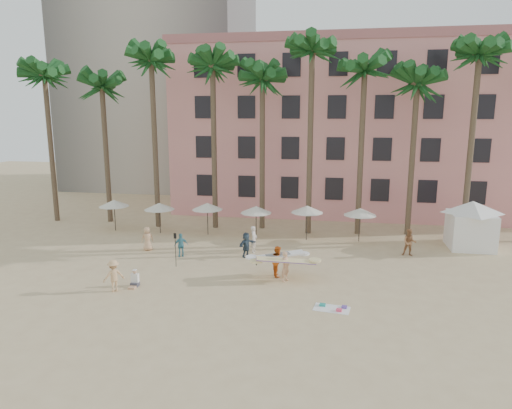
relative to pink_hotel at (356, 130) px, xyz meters
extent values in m
plane|color=#D1B789|center=(-7.00, -26.00, -8.00)|extent=(120.00, 120.00, 0.00)
cube|color=pink|center=(0.00, 0.00, 0.00)|extent=(35.00, 14.00, 16.00)
cylinder|color=brown|center=(-27.00, -11.00, -1.50)|extent=(0.44, 0.44, 13.00)
cylinder|color=brown|center=(-22.00, -10.50, -2.00)|extent=(0.44, 0.44, 12.00)
cylinder|color=brown|center=(-17.00, -11.50, -1.00)|extent=(0.44, 0.44, 14.00)
cylinder|color=brown|center=(-12.00, -11.00, -1.25)|extent=(0.44, 0.44, 13.50)
cylinder|color=brown|center=(-8.00, -10.50, -1.75)|extent=(0.44, 0.44, 12.50)
cylinder|color=brown|center=(-4.00, -11.50, -0.75)|extent=(0.44, 0.44, 14.50)
cylinder|color=brown|center=(0.00, -11.00, -1.50)|extent=(0.44, 0.44, 13.00)
cylinder|color=brown|center=(4.00, -10.50, -2.00)|extent=(0.44, 0.44, 12.00)
cylinder|color=brown|center=(8.00, -11.50, -1.00)|extent=(0.44, 0.44, 14.00)
cylinder|color=#332B23|center=(-20.00, -13.50, -6.75)|extent=(0.07, 0.07, 2.50)
cone|color=silver|center=(-20.00, -13.50, -5.65)|extent=(2.50, 2.50, 0.55)
cylinder|color=#332B23|center=(-16.00, -13.60, -6.80)|extent=(0.07, 0.07, 2.40)
cone|color=silver|center=(-16.00, -13.60, -5.75)|extent=(2.50, 2.50, 0.55)
cylinder|color=#332B23|center=(-12.00, -13.40, -6.75)|extent=(0.07, 0.07, 2.50)
cone|color=silver|center=(-12.00, -13.40, -5.65)|extent=(2.50, 2.50, 0.55)
cylinder|color=#332B23|center=(-8.00, -13.50, -6.80)|extent=(0.07, 0.07, 2.40)
cone|color=silver|center=(-8.00, -13.50, -5.75)|extent=(2.50, 2.50, 0.55)
cylinder|color=#332B23|center=(-4.00, -13.60, -6.70)|extent=(0.07, 0.07, 2.60)
cone|color=silver|center=(-4.00, -13.60, -5.55)|extent=(2.50, 2.50, 0.55)
cylinder|color=#332B23|center=(0.00, -13.40, -6.75)|extent=(0.07, 0.07, 2.50)
cone|color=silver|center=(0.00, -13.40, -5.65)|extent=(2.50, 2.50, 0.55)
cube|color=white|center=(7.90, -13.70, -6.70)|extent=(3.03, 3.03, 2.60)
cone|color=white|center=(7.90, -13.70, -4.95)|extent=(4.54, 4.54, 0.90)
cube|color=white|center=(-1.93, -26.14, -7.99)|extent=(1.92, 1.24, 0.02)
cube|color=teal|center=(-2.40, -25.87, -7.93)|extent=(0.33, 0.29, 0.10)
cube|color=#FD466D|center=(-1.56, -26.39, -7.92)|extent=(0.31, 0.26, 0.12)
cube|color=#6245A6|center=(-1.29, -25.93, -7.94)|extent=(0.30, 0.33, 0.08)
imported|color=tan|center=(-4.66, -22.68, -7.10)|extent=(0.70, 0.79, 1.81)
cube|color=#FAE49C|center=(-4.66, -22.68, -6.73)|extent=(3.52, 1.50, 0.40)
imported|color=#D65B16|center=(-5.22, -21.89, -7.07)|extent=(0.94, 1.07, 1.87)
cube|color=white|center=(-5.22, -21.89, -6.69)|extent=(3.28, 1.91, 0.33)
imported|color=#A66E45|center=(3.25, -16.42, -7.04)|extent=(0.99, 0.80, 1.91)
imported|color=#2E4051|center=(-7.81, -18.54, -7.14)|extent=(1.28, 1.62, 1.72)
imported|color=teal|center=(-12.23, -19.29, -7.18)|extent=(1.04, 0.82, 1.64)
imported|color=tan|center=(-13.89, -25.81, -7.10)|extent=(1.33, 1.26, 1.81)
imported|color=silver|center=(-7.49, -17.39, -7.05)|extent=(0.51, 0.73, 1.89)
imported|color=tan|center=(-15.10, -18.31, -7.13)|extent=(1.01, 0.91, 1.74)
cylinder|color=black|center=(-11.90, -21.31, -6.95)|extent=(0.04, 0.04, 2.10)
cube|color=black|center=(-11.90, -21.31, -5.95)|extent=(0.18, 0.03, 0.35)
cube|color=#3F3F4C|center=(-13.08, -24.94, -7.89)|extent=(0.43, 0.40, 0.23)
cube|color=tan|center=(-13.08, -25.27, -7.94)|extent=(0.38, 0.43, 0.11)
cube|color=white|center=(-13.08, -24.89, -7.52)|extent=(0.42, 0.25, 0.52)
sphere|color=tan|center=(-13.08, -24.89, -7.14)|extent=(0.23, 0.23, 0.23)
camera|label=1|loc=(-2.04, -48.06, 1.81)|focal=32.00mm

